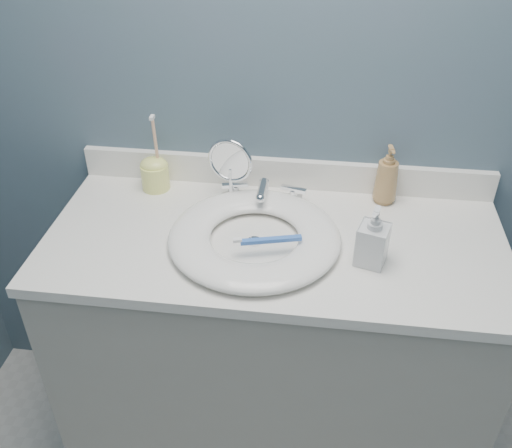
% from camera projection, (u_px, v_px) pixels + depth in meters
% --- Properties ---
extents(back_wall, '(2.20, 0.02, 2.40)m').
position_uv_depth(back_wall, '(287.00, 83.00, 1.55)').
color(back_wall, '#47606B').
rests_on(back_wall, ground).
extents(vanity_cabinet, '(1.20, 0.55, 0.85)m').
position_uv_depth(vanity_cabinet, '(272.00, 355.00, 1.77)').
color(vanity_cabinet, '#A5A297').
rests_on(vanity_cabinet, ground).
extents(countertop, '(1.22, 0.57, 0.03)m').
position_uv_depth(countertop, '(275.00, 242.00, 1.52)').
color(countertop, white).
rests_on(countertop, vanity_cabinet).
extents(backsplash, '(1.22, 0.02, 0.09)m').
position_uv_depth(backsplash, '(284.00, 173.00, 1.70)').
color(backsplash, white).
rests_on(backsplash, countertop).
extents(basin, '(0.45, 0.45, 0.04)m').
position_uv_depth(basin, '(254.00, 237.00, 1.48)').
color(basin, white).
rests_on(basin, countertop).
extents(drain, '(0.04, 0.04, 0.01)m').
position_uv_depth(drain, '(254.00, 241.00, 1.49)').
color(drain, silver).
rests_on(drain, countertop).
extents(faucet, '(0.25, 0.13, 0.07)m').
position_uv_depth(faucet, '(264.00, 194.00, 1.64)').
color(faucet, silver).
rests_on(faucet, countertop).
extents(makeup_mirror, '(0.13, 0.08, 0.20)m').
position_uv_depth(makeup_mirror, '(230.00, 168.00, 1.60)').
color(makeup_mirror, silver).
rests_on(makeup_mirror, countertop).
extents(soap_bottle_amber, '(0.08, 0.08, 0.18)m').
position_uv_depth(soap_bottle_amber, '(387.00, 175.00, 1.60)').
color(soap_bottle_amber, '#A47C4A').
rests_on(soap_bottle_amber, countertop).
extents(soap_bottle_clear, '(0.09, 0.09, 0.16)m').
position_uv_depth(soap_bottle_clear, '(373.00, 236.00, 1.38)').
color(soap_bottle_clear, silver).
rests_on(soap_bottle_clear, countertop).
extents(toothbrush_holder, '(0.08, 0.08, 0.24)m').
position_uv_depth(toothbrush_holder, '(155.00, 172.00, 1.68)').
color(toothbrush_holder, '#F2F77B').
rests_on(toothbrush_holder, countertop).
extents(toothbrush_lying, '(0.17, 0.06, 0.02)m').
position_uv_depth(toothbrush_lying, '(268.00, 240.00, 1.43)').
color(toothbrush_lying, blue).
rests_on(toothbrush_lying, basin).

